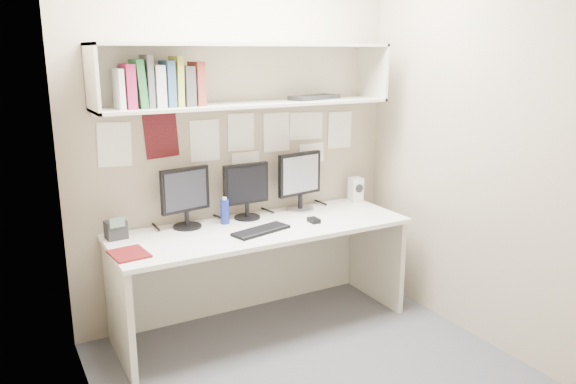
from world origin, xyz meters
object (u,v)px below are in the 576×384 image
speaker (356,189)px  maroon_notebook (129,254)px  monitor_center (246,188)px  keyboard (261,231)px  monitor_left (185,195)px  desk (262,276)px  monitor_right (300,179)px  desk_phone (116,230)px

speaker → maroon_notebook: size_ratio=0.78×
monitor_center → maroon_notebook: (-0.91, -0.35, -0.21)m
keyboard → monitor_center: bearing=66.5°
monitor_left → speaker: (1.38, 0.01, -0.13)m
keyboard → speaker: (0.99, 0.34, 0.08)m
desk → monitor_right: (0.42, 0.22, 0.60)m
monitor_right → maroon_notebook: 1.40m
desk → monitor_right: bearing=27.3°
monitor_center → monitor_right: (0.43, -0.00, 0.02)m
desk → keyboard: 0.40m
keyboard → maroon_notebook: keyboard is taller
desk_phone → desk: bearing=-18.4°
desk → speaker: (0.93, 0.23, 0.46)m
monitor_left → monitor_right: monitor_right is taller
maroon_notebook → desk_phone: 0.34m
keyboard → speaker: size_ratio=2.13×
desk → speaker: 1.06m
monitor_right → keyboard: bearing=-154.3°
monitor_center → desk_phone: size_ratio=2.60×
monitor_center → keyboard: monitor_center is taller
desk → monitor_center: size_ratio=5.15×
desk → keyboard: bearing=-117.0°
monitor_right → desk_phone: bearing=171.5°
maroon_notebook → desk_phone: size_ratio=1.59×
desk → monitor_center: monitor_center is taller
monitor_left → speaker: bearing=-10.4°
monitor_left → maroon_notebook: 0.62m
desk → monitor_right: 0.77m
monitor_left → keyboard: (0.39, -0.33, -0.21)m
speaker → maroon_notebook: bearing=-163.8°
desk → keyboard: (-0.06, -0.12, 0.37)m
keyboard → maroon_notebook: 0.85m
desk_phone → monitor_center: bearing=-4.8°
maroon_notebook → speaker: bearing=5.3°
speaker → maroon_notebook: (-1.84, -0.35, -0.09)m
monitor_center → maroon_notebook: monitor_center is taller
keyboard → monitor_right: bearing=20.1°
monitor_left → maroon_notebook: (-0.47, -0.35, -0.22)m
monitor_right → desk_phone: size_ratio=2.87×
monitor_left → monitor_right: size_ratio=0.94×
desk → monitor_left: size_ratio=4.97×
monitor_left → maroon_notebook: monitor_left is taller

